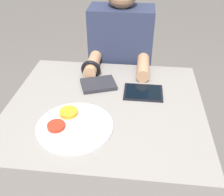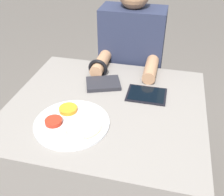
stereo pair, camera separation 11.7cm
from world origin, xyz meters
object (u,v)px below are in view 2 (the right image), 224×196
(tablet_device, at_px, (147,95))
(person_diner, at_px, (130,82))
(thali_tray, at_px, (71,122))
(red_notebook, at_px, (103,84))

(tablet_device, bearing_deg, person_diner, 109.77)
(thali_tray, height_order, tablet_device, thali_tray)
(red_notebook, xyz_separation_m, person_diner, (0.08, 0.37, -0.20))
(tablet_device, bearing_deg, red_notebook, 169.88)
(person_diner, bearing_deg, red_notebook, -102.87)
(thali_tray, xyz_separation_m, tablet_device, (0.28, 0.29, -0.00))
(thali_tray, xyz_separation_m, red_notebook, (0.05, 0.33, 0.00))
(tablet_device, relative_size, person_diner, 0.16)
(thali_tray, distance_m, red_notebook, 0.33)
(red_notebook, bearing_deg, thali_tray, -98.85)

